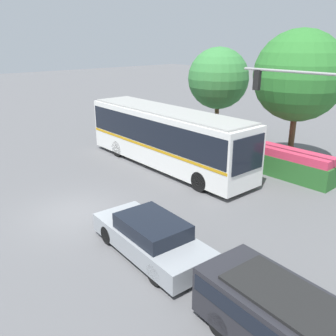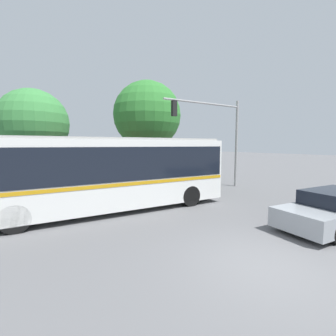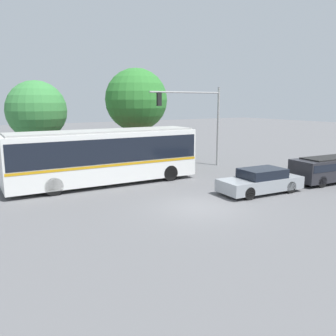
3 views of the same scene
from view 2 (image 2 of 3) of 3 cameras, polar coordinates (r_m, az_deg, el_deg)
ground_plane at (r=6.84m, az=22.56°, el=-20.84°), size 140.00×140.00×0.00m
city_bus at (r=10.90m, az=-15.13°, el=-0.47°), size 11.61×2.91×3.30m
sedan_foreground at (r=10.62m, az=35.28°, el=-8.20°), size 4.90×2.21×1.35m
traffic_light_pole at (r=16.53m, az=12.13°, el=9.18°), size 6.13×0.24×6.06m
flowering_hedge at (r=15.58m, az=-6.92°, el=-2.72°), size 9.42×1.22×1.52m
street_tree_left at (r=17.49m, az=-29.57°, el=9.23°), size 4.30×4.30×6.48m
street_tree_centre at (r=17.59m, az=-5.00°, el=12.45°), size 4.83×4.83×7.52m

